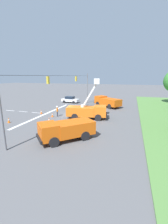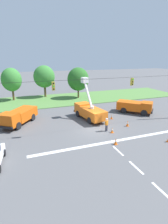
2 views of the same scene
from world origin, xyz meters
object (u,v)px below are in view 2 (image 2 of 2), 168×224
object	(u,v)px
utility_truck_bucket_lift	(89,111)
traffic_cone_foreground_left	(112,117)
tree_west	(11,80)
traffic_cone_mid_right	(112,130)
utility_truck_support_far	(135,106)
road_worker	(107,124)
utility_truck_support_near	(19,116)
traffic_cone_near_bucket	(116,141)
traffic_cone_mid_left	(128,123)
tree_east	(78,79)
tree_centre	(44,77)

from	to	relation	value
utility_truck_bucket_lift	traffic_cone_foreground_left	bearing A→B (deg)	-21.03
tree_west	traffic_cone_mid_right	distance (m)	25.72
utility_truck_support_far	road_worker	bearing A→B (deg)	-146.82
utility_truck_support_near	utility_truck_bucket_lift	bearing A→B (deg)	-8.20
utility_truck_support_near	traffic_cone_mid_right	bearing A→B (deg)	-33.48
road_worker	traffic_cone_near_bucket	distance (m)	3.66
utility_truck_support_far	traffic_cone_mid_left	distance (m)	6.63
utility_truck_support_near	traffic_cone_near_bucket	world-z (taller)	utility_truck_support_near
tree_east	utility_truck_support_far	bearing A→B (deg)	-68.53
tree_east	traffic_cone_mid_left	xyz separation A→B (m)	(0.92, -18.66, -3.91)
utility_truck_bucket_lift	tree_west	bearing A→B (deg)	123.51
tree_west	tree_east	distance (m)	14.22
utility_truck_support_near	road_worker	distance (m)	12.32
tree_centre	tree_east	xyz separation A→B (m)	(6.99, -3.66, -0.45)
utility_truck_support_far	traffic_cone_foreground_left	bearing A→B (deg)	-164.52
tree_east	traffic_cone_mid_left	distance (m)	19.08
tree_west	traffic_cone_mid_right	world-z (taller)	tree_west
tree_west	traffic_cone_mid_right	size ratio (longest dim) A/B	10.03
traffic_cone_foreground_left	traffic_cone_near_bucket	world-z (taller)	traffic_cone_foreground_left
traffic_cone_foreground_left	road_worker	bearing A→B (deg)	-126.90
tree_east	utility_truck_support_far	distance (m)	15.25
tree_centre	traffic_cone_foreground_left	world-z (taller)	tree_centre
traffic_cone_mid_left	traffic_cone_mid_right	distance (m)	3.27
tree_west	traffic_cone_mid_left	size ratio (longest dim) A/B	8.49
traffic_cone_mid_right	utility_truck_support_near	bearing A→B (deg)	146.52
utility_truck_support_near	utility_truck_support_far	world-z (taller)	utility_truck_support_near
utility_truck_bucket_lift	traffic_cone_foreground_left	size ratio (longest dim) A/B	8.64
road_worker	traffic_cone_mid_right	size ratio (longest dim) A/B	2.55
utility_truck_support_far	road_worker	world-z (taller)	utility_truck_support_far
utility_truck_support_far	road_worker	xyz separation A→B (m)	(-8.05, -5.27, -0.17)
traffic_cone_mid_left	traffic_cone_mid_right	world-z (taller)	traffic_cone_mid_left
tree_west	utility_truck_bucket_lift	world-z (taller)	tree_west
traffic_cone_mid_left	tree_west	bearing A→B (deg)	125.02
tree_east	traffic_cone_foreground_left	size ratio (longest dim) A/B	9.16
road_worker	traffic_cone_near_bucket	world-z (taller)	road_worker
tree_centre	traffic_cone_foreground_left	xyz separation A→B (m)	(7.28, -18.98, -4.39)
traffic_cone_mid_right	utility_truck_support_far	bearing A→B (deg)	38.10
utility_truck_bucket_lift	traffic_cone_mid_right	xyz separation A→B (m)	(0.80, -5.76, -0.99)
tree_centre	utility_truck_support_far	size ratio (longest dim) A/B	1.28
utility_truck_support_near	traffic_cone_foreground_left	world-z (taller)	utility_truck_support_near
utility_truck_support_near	utility_truck_support_far	size ratio (longest dim) A/B	1.13
utility_truck_bucket_lift	traffic_cone_near_bucket	distance (m)	8.67
utility_truck_bucket_lift	utility_truck_support_near	world-z (taller)	utility_truck_bucket_lift
tree_west	traffic_cone_mid_left	distance (m)	26.28
utility_truck_support_near	traffic_cone_mid_left	distance (m)	15.23
traffic_cone_mid_right	tree_east	bearing A→B (deg)	83.86
utility_truck_bucket_lift	road_worker	world-z (taller)	utility_truck_bucket_lift
traffic_cone_foreground_left	traffic_cone_mid_right	xyz separation A→B (m)	(-2.42, -4.52, -0.03)
traffic_cone_near_bucket	utility_truck_bucket_lift	bearing A→B (deg)	87.76
traffic_cone_foreground_left	traffic_cone_mid_right	distance (m)	5.13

